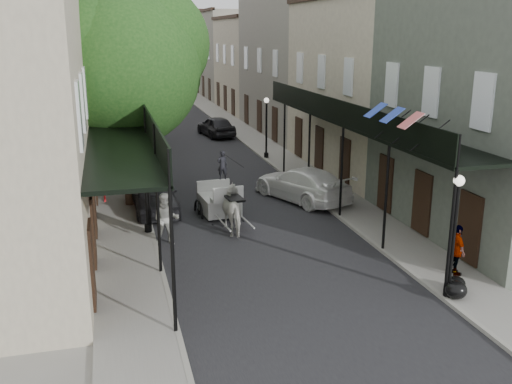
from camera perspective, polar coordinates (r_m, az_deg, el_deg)
ground at (r=18.17m, az=3.99°, el=-9.41°), size 140.00×140.00×0.00m
road at (r=36.77m, az=-6.00°, el=3.58°), size 8.00×90.00×0.01m
sidewalk_left at (r=36.36m, az=-13.81°, el=3.16°), size 2.20×90.00×0.12m
sidewalk_right at (r=37.81m, az=1.52°, el=4.08°), size 2.20×90.00×0.12m
building_row_left at (r=45.73m, az=-19.16°, el=11.84°), size 5.00×80.00×10.50m
building_row_right at (r=47.70m, az=2.40°, el=12.80°), size 5.00×80.00×10.50m
gallery_left at (r=22.83m, az=-13.14°, el=6.12°), size 2.20×18.05×4.88m
gallery_right at (r=24.98m, az=9.53°, el=7.12°), size 2.20×18.05×4.88m
tree_near at (r=25.78m, az=-12.40°, el=12.69°), size 7.31×6.80×9.63m
tree_far at (r=39.78m, az=-13.41°, el=12.65°), size 6.45×6.00×8.61m
lamppost_right_near at (r=17.47m, az=19.16°, el=-4.07°), size 0.32×0.32×3.71m
lamppost_left at (r=22.31m, az=-10.96°, el=0.76°), size 0.32×0.32×3.71m
lamppost_right_far at (r=35.31m, az=1.05°, el=6.54°), size 0.32×0.32×3.71m
horse at (r=22.60m, az=-2.05°, el=-1.83°), size 1.14×2.17×1.77m
carriage at (r=25.06m, az=-3.99°, el=0.55°), size 1.97×2.73×2.96m
pedestrian_walking at (r=21.42m, az=-8.97°, el=-2.72°), size 1.10×0.93×1.99m
pedestrian_sidewalk_left at (r=38.61m, az=-13.93°, el=5.40°), size 1.41×1.16×1.90m
pedestrian_sidewalk_right at (r=19.43m, az=19.41°, el=-5.51°), size 0.52×1.03×1.69m
car_left_near at (r=25.56m, az=-10.19°, el=-0.21°), size 2.02×4.69×1.58m
car_left_mid at (r=32.48m, az=-10.66°, el=3.00°), size 2.01×4.34×1.38m
car_left_far at (r=43.37m, az=-11.40°, el=6.03°), size 2.13×4.44×1.22m
car_right_near at (r=26.94m, az=4.61°, el=0.81°), size 4.04×5.82×1.57m
car_right_far at (r=43.62m, az=-4.02°, el=6.58°), size 2.56×4.80×1.55m
trash_bags at (r=18.19m, az=19.37°, el=-8.99°), size 0.90×1.05×0.54m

